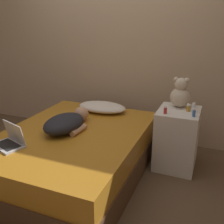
{
  "coord_description": "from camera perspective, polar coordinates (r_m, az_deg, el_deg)",
  "views": [
    {
      "loc": [
        1.27,
        -2.08,
        1.55
      ],
      "look_at": [
        0.33,
        0.23,
        0.67
      ],
      "focal_mm": 42.0,
      "sensor_mm": 36.0,
      "label": 1
    }
  ],
  "objects": [
    {
      "name": "bottle_amber",
      "position": [
        2.8,
        16.3,
        0.89
      ],
      "size": [
        0.04,
        0.04,
        0.08
      ],
      "color": "gold",
      "rests_on": "nightstand"
    },
    {
      "name": "ground_plane",
      "position": [
        2.89,
        -8.03,
        -13.12
      ],
      "size": [
        12.0,
        12.0,
        0.0
      ],
      "primitive_type": "plane",
      "color": "brown"
    },
    {
      "name": "teddy_bear",
      "position": [
        2.9,
        14.63,
        3.78
      ],
      "size": [
        0.21,
        0.21,
        0.32
      ],
      "color": "beige",
      "rests_on": "nightstand"
    },
    {
      "name": "bottle_blue",
      "position": [
        2.66,
        17.4,
        -0.09
      ],
      "size": [
        0.03,
        0.03,
        0.09
      ],
      "color": "#3866B2",
      "rests_on": "nightstand"
    },
    {
      "name": "pillow",
      "position": [
        3.19,
        -2.17,
        1.1
      ],
      "size": [
        0.6,
        0.35,
        0.11
      ],
      "color": "beige",
      "rests_on": "bed"
    },
    {
      "name": "bottle_clear",
      "position": [
        2.78,
        17.33,
        0.89
      ],
      "size": [
        0.04,
        0.04,
        0.1
      ],
      "color": "silver",
      "rests_on": "nightstand"
    },
    {
      "name": "bed",
      "position": [
        2.76,
        -8.26,
        -8.92
      ],
      "size": [
        1.35,
        1.81,
        0.49
      ],
      "color": "#4C331E",
      "rests_on": "ground_plane"
    },
    {
      "name": "person_lying",
      "position": [
        2.69,
        -9.83,
        -2.21
      ],
      "size": [
        0.37,
        0.66,
        0.16
      ],
      "rotation": [
        0.0,
        0.0,
        -0.07
      ],
      "color": "black",
      "rests_on": "bed"
    },
    {
      "name": "laptop",
      "position": [
        2.5,
        -21.3,
        -5.8
      ],
      "size": [
        0.33,
        0.28,
        0.21
      ],
      "rotation": [
        0.0,
        0.0,
        -0.31
      ],
      "color": "silver",
      "rests_on": "bed"
    },
    {
      "name": "wall_back",
      "position": [
        3.51,
        0.9,
        15.49
      ],
      "size": [
        8.0,
        0.06,
        2.6
      ],
      "color": "tan",
      "rests_on": "ground_plane"
    },
    {
      "name": "bottle_red",
      "position": [
        2.68,
        11.55,
        0.47
      ],
      "size": [
        0.03,
        0.03,
        0.08
      ],
      "color": "#B72D2D",
      "rests_on": "nightstand"
    },
    {
      "name": "nightstand",
      "position": [
        2.94,
        13.91,
        -5.62
      ],
      "size": [
        0.42,
        0.48,
        0.65
      ],
      "color": "silver",
      "rests_on": "ground_plane"
    }
  ]
}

